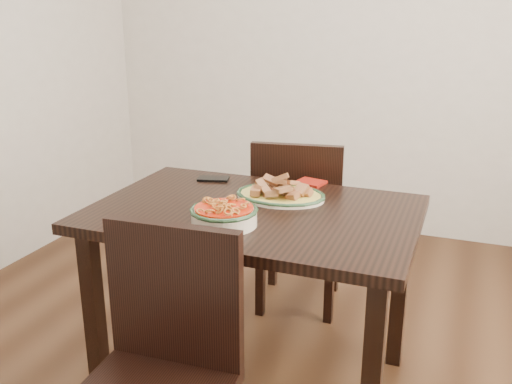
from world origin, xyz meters
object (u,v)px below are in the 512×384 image
(chair_near, at_px, (160,364))
(smartphone, at_px, (213,179))
(dining_table, at_px, (254,233))
(chair_far, at_px, (298,218))
(fish_plate, at_px, (281,187))
(noodle_bowl, at_px, (224,213))

(chair_near, distance_m, smartphone, 1.04)
(smartphone, bearing_deg, dining_table, -58.22)
(chair_far, distance_m, chair_near, 1.29)
(fish_plate, relative_size, noodle_bowl, 1.48)
(dining_table, relative_size, fish_plate, 3.43)
(smartphone, bearing_deg, noodle_bowl, -75.79)
(fish_plate, bearing_deg, dining_table, -108.89)
(dining_table, height_order, chair_far, chair_far)
(dining_table, distance_m, chair_far, 0.63)
(dining_table, bearing_deg, noodle_bowl, -100.56)
(noodle_bowl, bearing_deg, smartphone, 119.05)
(dining_table, relative_size, smartphone, 9.08)
(chair_near, height_order, fish_plate, chair_near)
(chair_near, bearing_deg, chair_far, 86.22)
(chair_far, relative_size, fish_plate, 2.51)
(dining_table, distance_m, smartphone, 0.43)
(smartphone, bearing_deg, chair_near, -88.72)
(chair_near, distance_m, fish_plate, 0.89)
(fish_plate, distance_m, smartphone, 0.38)
(dining_table, distance_m, noodle_bowl, 0.24)
(fish_plate, distance_m, noodle_bowl, 0.36)
(fish_plate, relative_size, smartphone, 2.65)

